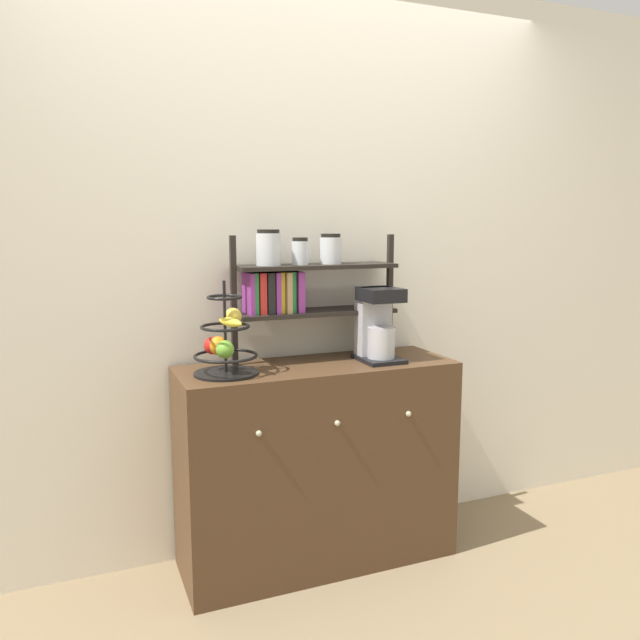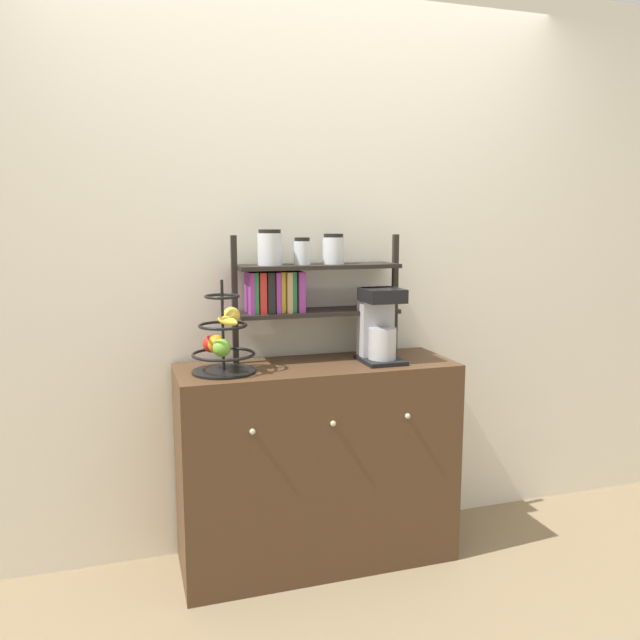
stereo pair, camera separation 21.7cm
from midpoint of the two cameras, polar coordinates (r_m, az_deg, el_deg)
The scene contains 6 objects.
ground_plane at distance 2.84m, azimuth -0.89°, elevation -22.91°, with size 12.00×12.00×0.00m, color #847051.
wall_back at distance 2.86m, azimuth -4.35°, elevation 4.88°, with size 7.00×0.05×2.60m, color silver.
sideboard at distance 2.82m, azimuth -2.51°, elevation -13.02°, with size 1.20×0.44×0.90m.
coffee_maker at distance 2.74m, azimuth 2.98°, elevation -0.36°, with size 0.17×0.22×0.32m.
fruit_stand at distance 2.53m, azimuth -11.18°, elevation -2.15°, with size 0.26×0.26×0.38m.
shelf_hutch at distance 2.73m, azimuth -4.50°, elevation 3.57°, with size 0.77×0.20×0.57m.
Camera 1 is at (-0.98, -2.22, 1.49)m, focal length 35.00 mm.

